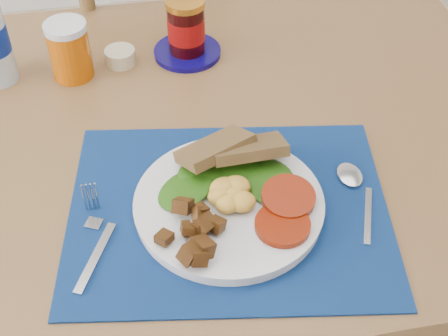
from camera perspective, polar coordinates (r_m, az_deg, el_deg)
name	(u,v)px	position (r m, az deg, el deg)	size (l,w,h in m)	color
table	(150,167)	(1.16, -6.82, 0.07)	(1.40, 0.90, 0.75)	brown
chair_far	(152,44)	(1.69, -6.57, 11.23)	(0.48, 0.46, 1.08)	brown
placemat	(229,210)	(0.96, 0.44, -3.85)	(0.49, 0.38, 0.00)	#040A32
breakfast_plate	(226,203)	(0.94, 0.15, -3.20)	(0.29, 0.29, 0.07)	silver
fork	(95,235)	(0.94, -11.75, -6.06)	(0.07, 0.18, 0.00)	#B2B5BA
spoon	(355,188)	(1.01, 11.90, -1.80)	(0.05, 0.17, 0.00)	#B2B5BA
juice_glass	(70,52)	(1.23, -13.91, 10.28)	(0.08, 0.08, 0.11)	#BA4F04
ramekin	(120,57)	(1.27, -9.47, 10.02)	(0.06, 0.06, 0.03)	beige
jam_on_saucer	(186,31)	(1.26, -3.46, 12.40)	(0.14, 0.14, 0.12)	#0A0552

